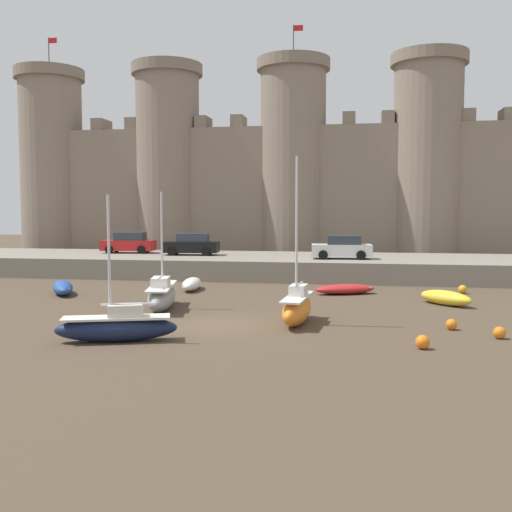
{
  "coord_description": "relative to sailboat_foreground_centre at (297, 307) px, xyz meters",
  "views": [
    {
      "loc": [
        5.85,
        -23.93,
        4.8
      ],
      "look_at": [
        0.92,
        5.08,
        2.5
      ],
      "focal_mm": 42.0,
      "sensor_mm": 36.0,
      "label": 1
    }
  ],
  "objects": [
    {
      "name": "castle",
      "position": [
        -3.39,
        29.6,
        7.47
      ],
      "size": [
        53.55,
        6.56,
        21.16
      ],
      "color": "gray",
      "rests_on": "ground"
    },
    {
      "name": "quay_road",
      "position": [
        -3.39,
        18.39,
        -0.01
      ],
      "size": [
        58.99,
        10.0,
        1.39
      ],
      "primitive_type": "cube",
      "color": "gray",
      "rests_on": "ground"
    },
    {
      "name": "mooring_buoy_near_shore",
      "position": [
        8.42,
        10.6,
        -0.46
      ],
      "size": [
        0.49,
        0.49,
        0.49
      ],
      "primitive_type": "sphere",
      "color": "orange",
      "rests_on": "ground"
    },
    {
      "name": "mooring_buoy_off_centre",
      "position": [
        4.72,
        -3.8,
        -0.45
      ],
      "size": [
        0.49,
        0.49,
        0.49
      ],
      "primitive_type": "sphere",
      "color": "orange",
      "rests_on": "ground"
    },
    {
      "name": "sailboat_foreground_left",
      "position": [
        -6.12,
        -4.42,
        -0.15
      ],
      "size": [
        4.52,
        2.43,
        5.33
      ],
      "color": "#141E3D",
      "rests_on": "ground"
    },
    {
      "name": "rowboat_midflat_left",
      "position": [
        -7.22,
        9.38,
        -0.31
      ],
      "size": [
        1.32,
        3.3,
        0.74
      ],
      "color": "silver",
      "rests_on": "ground"
    },
    {
      "name": "car_quay_centre_east",
      "position": [
        1.43,
        16.8,
        1.47
      ],
      "size": [
        4.21,
        2.11,
        1.62
      ],
      "color": "silver",
      "rests_on": "quay_road"
    },
    {
      "name": "rowboat_near_channel_right",
      "position": [
        1.81,
        9.27,
        -0.4
      ],
      "size": [
        3.7,
        2.46,
        0.58
      ],
      "color": "red",
      "rests_on": "ground"
    },
    {
      "name": "ground_plane",
      "position": [
        -3.39,
        -0.82,
        -0.7
      ],
      "size": [
        160.0,
        160.0,
        0.0
      ],
      "primitive_type": "plane",
      "color": "#4C3D2D"
    },
    {
      "name": "sailboat_near_channel_left",
      "position": [
        -6.78,
        2.56,
        -0.03
      ],
      "size": [
        2.15,
        5.09,
        5.65
      ],
      "color": "gray",
      "rests_on": "ground"
    },
    {
      "name": "rowboat_midflat_right",
      "position": [
        -13.97,
        6.53,
        -0.3
      ],
      "size": [
        2.75,
        3.66,
        0.77
      ],
      "color": "#234793",
      "rests_on": "ground"
    },
    {
      "name": "mooring_buoy_mid_mud",
      "position": [
        6.2,
        -0.23,
        -0.48
      ],
      "size": [
        0.44,
        0.44,
        0.44
      ],
      "primitive_type": "sphere",
      "color": "orange",
      "rests_on": "ground"
    },
    {
      "name": "car_quay_west",
      "position": [
        -15.17,
        19.63,
        1.47
      ],
      "size": [
        4.21,
        2.11,
        1.62
      ],
      "color": "red",
      "rests_on": "quay_road"
    },
    {
      "name": "mooring_buoy_near_channel",
      "position": [
        7.71,
        -1.63,
        -0.47
      ],
      "size": [
        0.46,
        0.46,
        0.46
      ],
      "primitive_type": "sphere",
      "color": "orange",
      "rests_on": "ground"
    },
    {
      "name": "car_quay_centre_west",
      "position": [
        -9.76,
        18.39,
        1.47
      ],
      "size": [
        4.21,
        2.11,
        1.62
      ],
      "color": "black",
      "rests_on": "quay_road"
    },
    {
      "name": "rowboat_midflat_centre",
      "position": [
        6.86,
        6.21,
        -0.32
      ],
      "size": [
        2.84,
        2.96,
        0.73
      ],
      "color": "yellow",
      "rests_on": "ground"
    },
    {
      "name": "sailboat_foreground_centre",
      "position": [
        0.0,
        0.0,
        0.0
      ],
      "size": [
        1.3,
        4.09,
        6.97
      ],
      "color": "orange",
      "rests_on": "ground"
    }
  ]
}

